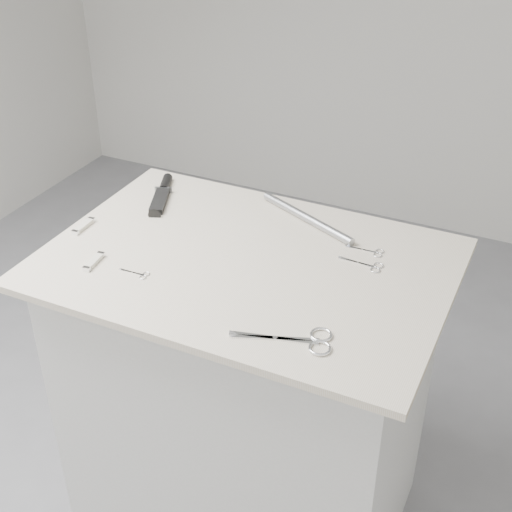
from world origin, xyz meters
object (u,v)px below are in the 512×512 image
at_px(pocket_knife_a, 94,262).
at_px(pocket_knife_b, 84,226).
at_px(large_shears, 304,340).
at_px(tiny_scissors, 138,274).
at_px(plinth, 248,400).
at_px(metal_rail, 307,218).
at_px(embroidery_scissors_b, 371,251).
at_px(sheathed_knife, 162,193).
at_px(embroidery_scissors_a, 368,265).

bearing_deg(pocket_knife_a, pocket_knife_b, 38.44).
relative_size(large_shears, tiny_scissors, 2.79).
bearing_deg(tiny_scissors, plinth, 37.07).
xyz_separation_m(pocket_knife_b, metal_rail, (0.53, 0.29, 0.01)).
bearing_deg(embroidery_scissors_b, sheathed_knife, 174.53).
relative_size(embroidery_scissors_a, sheathed_knife, 0.52).
height_order(embroidery_scissors_a, embroidery_scissors_b, same).
height_order(embroidery_scissors_b, sheathed_knife, sheathed_knife).
bearing_deg(sheathed_knife, pocket_knife_a, 163.55).
xyz_separation_m(embroidery_scissors_a, pocket_knife_a, (-0.61, -0.28, 0.00)).
relative_size(large_shears, metal_rail, 0.65).
bearing_deg(plinth, sheathed_knife, 150.67).
bearing_deg(metal_rail, tiny_scissors, -123.21).
distance_m(plinth, pocket_knife_b, 0.66).
xyz_separation_m(tiny_scissors, pocket_knife_b, (-0.25, 0.13, 0.00)).
distance_m(large_shears, pocket_knife_a, 0.58).
height_order(plinth, pocket_knife_b, pocket_knife_b).
distance_m(embroidery_scissors_b, metal_rail, 0.22).
relative_size(tiny_scissors, pocket_knife_b, 0.90).
relative_size(embroidery_scissors_a, metal_rail, 0.33).
xyz_separation_m(embroidery_scissors_b, pocket_knife_b, (-0.73, -0.21, 0.00)).
relative_size(embroidery_scissors_b, sheathed_knife, 0.45).
xyz_separation_m(embroidery_scissors_a, sheathed_knife, (-0.65, 0.10, 0.01)).
bearing_deg(embroidery_scissors_a, pocket_knife_b, -165.75).
distance_m(large_shears, embroidery_scissors_b, 0.40).
xyz_separation_m(plinth, embroidery_scissors_b, (0.27, 0.17, 0.47)).
relative_size(plinth, metal_rail, 2.69).
bearing_deg(pocket_knife_a, large_shears, -101.94).
bearing_deg(large_shears, pocket_knife_b, 147.51).
relative_size(plinth, embroidery_scissors_b, 9.26).
distance_m(large_shears, sheathed_knife, 0.76).
bearing_deg(pocket_knife_b, metal_rail, -63.31).
bearing_deg(tiny_scissors, pocket_knife_a, -179.54).
xyz_separation_m(large_shears, embroidery_scissors_b, (0.02, 0.40, -0.00)).
bearing_deg(embroidery_scissors_b, plinth, -149.54).
xyz_separation_m(large_shears, metal_rail, (-0.19, 0.48, 0.01)).
distance_m(large_shears, pocket_knife_b, 0.74).
bearing_deg(embroidery_scissors_a, plinth, -156.50).
height_order(embroidery_scissors_b, pocket_knife_a, pocket_knife_a).
bearing_deg(tiny_scissors, large_shears, -9.80).
bearing_deg(embroidery_scissors_b, tiny_scissors, -146.53).
height_order(large_shears, sheathed_knife, sheathed_knife).
height_order(tiny_scissors, sheathed_knife, sheathed_knife).
relative_size(pocket_knife_a, metal_rail, 0.24).
height_order(large_shears, tiny_scissors, large_shears).
bearing_deg(embroidery_scissors_a, large_shears, -92.39).
xyz_separation_m(large_shears, pocket_knife_b, (-0.71, 0.19, 0.00)).
bearing_deg(sheathed_knife, pocket_knife_b, 137.70).
xyz_separation_m(embroidery_scissors_a, metal_rail, (-0.22, 0.14, 0.01)).
height_order(plinth, sheathed_knife, sheathed_knife).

